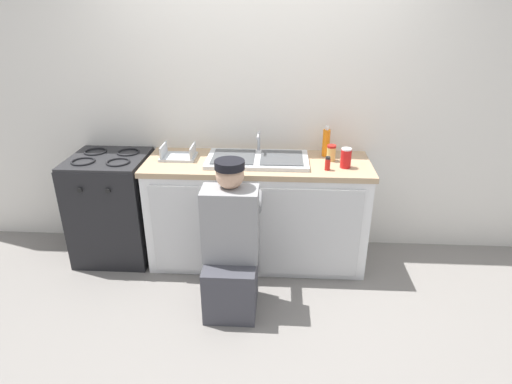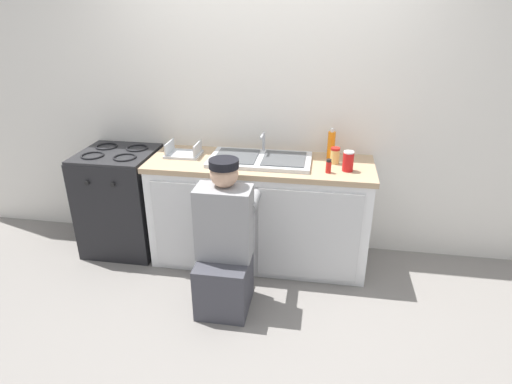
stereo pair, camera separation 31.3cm
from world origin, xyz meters
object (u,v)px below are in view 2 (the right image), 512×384
at_px(stove_range, 122,201).
at_px(condiment_jar, 335,156).
at_px(dish_rack_tray, 184,153).
at_px(sink_double_basin, 260,159).
at_px(soap_bottle_orange, 331,145).
at_px(spice_bottle_red, 329,166).
at_px(plumber_person, 224,249).
at_px(soda_cup_red, 348,161).

relative_size(stove_range, condiment_jar, 7.10).
bearing_deg(dish_rack_tray, sink_double_basin, -3.36).
relative_size(stove_range, soap_bottle_orange, 3.63).
bearing_deg(condiment_jar, stove_range, -178.40).
bearing_deg(sink_double_basin, dish_rack_tray, 176.64).
height_order(stove_range, condiment_jar, condiment_jar).
distance_m(dish_rack_tray, spice_bottle_red, 1.19).
height_order(stove_range, soap_bottle_orange, soap_bottle_orange).
distance_m(plumber_person, dish_rack_tray, 0.96).
distance_m(soda_cup_red, spice_bottle_red, 0.16).
bearing_deg(soap_bottle_orange, dish_rack_tray, -174.15).
bearing_deg(spice_bottle_red, soap_bottle_orange, 87.62).
height_order(sink_double_basin, dish_rack_tray, sink_double_basin).
relative_size(soda_cup_red, soap_bottle_orange, 0.61).
distance_m(plumber_person, condiment_jar, 1.13).
height_order(dish_rack_tray, spice_bottle_red, dish_rack_tray).
bearing_deg(plumber_person, sink_double_basin, 77.19).
relative_size(sink_double_basin, spice_bottle_red, 7.62).
height_order(condiment_jar, soap_bottle_orange, soap_bottle_orange).
bearing_deg(spice_bottle_red, stove_range, 174.87).
xyz_separation_m(stove_range, plumber_person, (1.07, -0.65, 0.01)).
distance_m(stove_range, plumber_person, 1.26).
distance_m(spice_bottle_red, condiment_jar, 0.21).
bearing_deg(soda_cup_red, spice_bottle_red, -156.14).
distance_m(sink_double_basin, soap_bottle_orange, 0.58).
distance_m(sink_double_basin, stove_range, 1.30).
distance_m(dish_rack_tray, condiment_jar, 1.22).
distance_m(soda_cup_red, dish_rack_tray, 1.32).
distance_m(stove_range, spice_bottle_red, 1.83).
xyz_separation_m(dish_rack_tray, condiment_jar, (1.22, 0.01, 0.04)).
bearing_deg(soap_bottle_orange, sink_double_basin, -163.75).
bearing_deg(soap_bottle_orange, stove_range, -174.78).
height_order(stove_range, soda_cup_red, soda_cup_red).
bearing_deg(sink_double_basin, plumber_person, -102.81).
relative_size(plumber_person, soap_bottle_orange, 4.42).
height_order(soda_cup_red, dish_rack_tray, soda_cup_red).
bearing_deg(dish_rack_tray, soap_bottle_orange, 5.85).
xyz_separation_m(stove_range, spice_bottle_red, (1.75, -0.16, 0.49)).
height_order(sink_double_basin, soda_cup_red, sink_double_basin).
bearing_deg(dish_rack_tray, soda_cup_red, -5.85).
bearing_deg(condiment_jar, plumber_person, -136.03).
height_order(sink_double_basin, stove_range, sink_double_basin).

